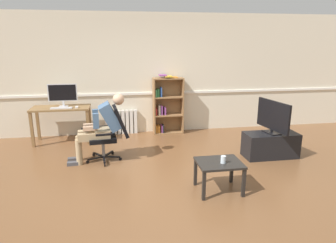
{
  "coord_description": "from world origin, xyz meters",
  "views": [
    {
      "loc": [
        -0.68,
        -4.2,
        2.06
      ],
      "look_at": [
        0.15,
        0.85,
        0.7
      ],
      "focal_mm": 31.93,
      "sensor_mm": 36.0,
      "label": 1
    }
  ],
  "objects_px": {
    "computer_mouse": "(77,107)",
    "person_seated": "(101,126)",
    "office_chair": "(111,132)",
    "drinking_glass": "(223,160)",
    "imac_monitor": "(63,93)",
    "tv_screen": "(273,116)",
    "bookshelf": "(166,106)",
    "radiator": "(121,122)",
    "keyboard": "(61,108)",
    "computer_desk": "(61,113)",
    "coffee_table": "(219,166)",
    "tv_stand": "(270,145)"
  },
  "relations": [
    {
      "from": "computer_mouse",
      "to": "person_seated",
      "type": "distance_m",
      "value": 1.2
    },
    {
      "from": "office_chair",
      "to": "drinking_glass",
      "type": "height_order",
      "value": "office_chair"
    },
    {
      "from": "office_chair",
      "to": "person_seated",
      "type": "height_order",
      "value": "person_seated"
    },
    {
      "from": "imac_monitor",
      "to": "tv_screen",
      "type": "height_order",
      "value": "imac_monitor"
    },
    {
      "from": "computer_mouse",
      "to": "bookshelf",
      "type": "distance_m",
      "value": 1.98
    },
    {
      "from": "person_seated",
      "to": "radiator",
      "type": "bearing_deg",
      "value": 162.01
    },
    {
      "from": "bookshelf",
      "to": "tv_screen",
      "type": "xyz_separation_m",
      "value": [
        1.65,
        -1.81,
        0.12
      ]
    },
    {
      "from": "computer_mouse",
      "to": "office_chair",
      "type": "bearing_deg",
      "value": -56.54
    },
    {
      "from": "keyboard",
      "to": "person_seated",
      "type": "height_order",
      "value": "person_seated"
    },
    {
      "from": "computer_desk",
      "to": "tv_screen",
      "type": "xyz_separation_m",
      "value": [
        3.93,
        -1.52,
        0.14
      ]
    },
    {
      "from": "keyboard",
      "to": "radiator",
      "type": "distance_m",
      "value": 1.39
    },
    {
      "from": "imac_monitor",
      "to": "coffee_table",
      "type": "relative_size",
      "value": 0.96
    },
    {
      "from": "radiator",
      "to": "drinking_glass",
      "type": "xyz_separation_m",
      "value": [
        1.37,
        -3.07,
        0.22
      ]
    },
    {
      "from": "keyboard",
      "to": "person_seated",
      "type": "xyz_separation_m",
      "value": [
        0.83,
        -1.05,
        -0.12
      ]
    },
    {
      "from": "imac_monitor",
      "to": "computer_mouse",
      "type": "xyz_separation_m",
      "value": [
        0.29,
        -0.2,
        -0.26
      ]
    },
    {
      "from": "coffee_table",
      "to": "bookshelf",
      "type": "bearing_deg",
      "value": 95.54
    },
    {
      "from": "keyboard",
      "to": "radiator",
      "type": "height_order",
      "value": "keyboard"
    },
    {
      "from": "tv_stand",
      "to": "bookshelf",
      "type": "bearing_deg",
      "value": 132.34
    },
    {
      "from": "radiator",
      "to": "drinking_glass",
      "type": "distance_m",
      "value": 3.36
    },
    {
      "from": "computer_mouse",
      "to": "drinking_glass",
      "type": "xyz_separation_m",
      "value": [
        2.26,
        -2.56,
        -0.28
      ]
    },
    {
      "from": "person_seated",
      "to": "tv_screen",
      "type": "relative_size",
      "value": 1.42
    },
    {
      "from": "computer_desk",
      "to": "drinking_glass",
      "type": "height_order",
      "value": "computer_desk"
    },
    {
      "from": "tv_stand",
      "to": "imac_monitor",
      "type": "bearing_deg",
      "value": 157.65
    },
    {
      "from": "computer_desk",
      "to": "bookshelf",
      "type": "distance_m",
      "value": 2.29
    },
    {
      "from": "computer_mouse",
      "to": "coffee_table",
      "type": "relative_size",
      "value": 0.16
    },
    {
      "from": "tv_screen",
      "to": "coffee_table",
      "type": "distance_m",
      "value": 1.81
    },
    {
      "from": "office_chair",
      "to": "coffee_table",
      "type": "bearing_deg",
      "value": 41.1
    },
    {
      "from": "office_chair",
      "to": "coffee_table",
      "type": "height_order",
      "value": "office_chair"
    },
    {
      "from": "bookshelf",
      "to": "tv_stand",
      "type": "distance_m",
      "value": 2.49
    },
    {
      "from": "bookshelf",
      "to": "person_seated",
      "type": "xyz_separation_m",
      "value": [
        -1.4,
        -1.49,
        0.0
      ]
    },
    {
      "from": "keyboard",
      "to": "coffee_table",
      "type": "relative_size",
      "value": 0.68
    },
    {
      "from": "computer_desk",
      "to": "person_seated",
      "type": "bearing_deg",
      "value": -53.81
    },
    {
      "from": "computer_desk",
      "to": "office_chair",
      "type": "bearing_deg",
      "value": -48.6
    },
    {
      "from": "bookshelf",
      "to": "coffee_table",
      "type": "relative_size",
      "value": 2.19
    },
    {
      "from": "tv_stand",
      "to": "drinking_glass",
      "type": "relative_size",
      "value": 9.27
    },
    {
      "from": "computer_mouse",
      "to": "computer_desk",
      "type": "bearing_deg",
      "value": 160.5
    },
    {
      "from": "imac_monitor",
      "to": "bookshelf",
      "type": "height_order",
      "value": "bookshelf"
    },
    {
      "from": "computer_desk",
      "to": "drinking_glass",
      "type": "distance_m",
      "value": 3.73
    },
    {
      "from": "imac_monitor",
      "to": "drinking_glass",
      "type": "xyz_separation_m",
      "value": [
        2.55,
        -2.75,
        -0.54
      ]
    },
    {
      "from": "keyboard",
      "to": "computer_mouse",
      "type": "distance_m",
      "value": 0.3
    },
    {
      "from": "office_chair",
      "to": "tv_stand",
      "type": "relative_size",
      "value": 1.01
    },
    {
      "from": "radiator",
      "to": "coffee_table",
      "type": "height_order",
      "value": "radiator"
    },
    {
      "from": "tv_stand",
      "to": "computer_mouse",
      "type": "bearing_deg",
      "value": 158.72
    },
    {
      "from": "office_chair",
      "to": "coffee_table",
      "type": "distance_m",
      "value": 2.11
    },
    {
      "from": "person_seated",
      "to": "tv_stand",
      "type": "bearing_deg",
      "value": 78.66
    },
    {
      "from": "radiator",
      "to": "office_chair",
      "type": "distance_m",
      "value": 1.6
    },
    {
      "from": "tv_screen",
      "to": "imac_monitor",
      "type": "bearing_deg",
      "value": 57.81
    },
    {
      "from": "radiator",
      "to": "tv_screen",
      "type": "bearing_deg",
      "value": -35.24
    },
    {
      "from": "computer_desk",
      "to": "keyboard",
      "type": "relative_size",
      "value": 2.77
    },
    {
      "from": "computer_desk",
      "to": "tv_stand",
      "type": "bearing_deg",
      "value": -21.13
    }
  ]
}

